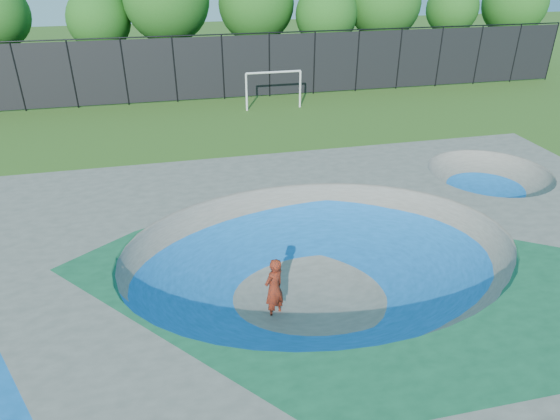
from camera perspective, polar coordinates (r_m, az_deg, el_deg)
The scene contains 7 objects.
ground at distance 14.51m, azimuth 4.43°, elevation -9.07°, with size 120.00×120.00×0.00m, color #2D5116.
skate_deck at distance 14.07m, azimuth 4.54°, elevation -6.62°, with size 22.00×14.00×1.50m, color gray.
skater at distance 13.03m, azimuth -0.69°, elevation -8.96°, with size 0.65×0.42×1.77m, color red.
skateboard at distance 13.56m, azimuth -0.67°, elevation -11.88°, with size 0.78×0.22×0.05m, color black.
soccer_goal at distance 30.64m, azimuth -0.74°, elevation 14.32°, with size 3.42×0.12×2.26m.
fence at distance 32.91m, azimuth -6.55°, elevation 16.03°, with size 48.09×0.09×4.04m.
treeline at distance 37.96m, azimuth -5.20°, elevation 22.09°, with size 53.83×7.09×8.56m.
Camera 1 is at (-3.68, -11.04, 8.67)m, focal length 32.00 mm.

